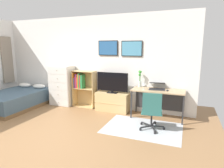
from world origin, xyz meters
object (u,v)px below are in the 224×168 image
Objects in this scene: wine_glass at (144,84)px; bookshelf at (82,86)px; desk at (158,94)px; bamboo_vase at (140,79)px; dresser at (62,85)px; television at (112,83)px; computer_mouse at (167,90)px; tv_stand at (113,102)px; laptop at (157,86)px; office_chair at (152,110)px; bed at (16,99)px.

bookshelf is at bearing 172.88° from wine_glass.
desk is 7.26× the size of wine_glass.
bookshelf reaches higher than desk.
dresser is at bearing -176.94° from bamboo_vase.
television is 1.51m from computer_mouse.
bookshelf is 1.17× the size of tv_stand.
television reaches higher than tv_stand.
office_chair is at bearing -94.81° from laptop.
bed is 1.78× the size of bookshelf.
dresser reaches higher than wine_glass.
bed is at bearing -164.96° from tv_stand.
laptop is (1.23, 0.02, 0.54)m from tv_stand.
bed is at bearing -165.38° from television.
tv_stand is at bearing -3.09° from bookshelf.
dresser is 0.95× the size of desk.
tv_stand is 1.04× the size of television.
wine_glass is at bearing -10.05° from television.
laptop is 4.60× the size of computer_mouse.
wine_glass is at bearing -11.38° from tv_stand.
bookshelf is 6.14× the size of wine_glass.
bookshelf is 2.49m from office_chair.
bed is at bearing -166.23° from bamboo_vase.
dresser reaches higher than office_chair.
laptop is (2.24, -0.04, 0.16)m from bookshelf.
bookshelf reaches higher than laptop.
desk is 2.91× the size of bamboo_vase.
laptop is at bearing -11.68° from bamboo_vase.
bookshelf reaches higher than bed.
wine_glass is (3.80, 0.58, 0.63)m from bed.
computer_mouse is (4.37, 0.63, 0.51)m from bed.
computer_mouse is at bearing 64.80° from office_chair.
television is 1.60m from office_chair.
office_chair is at bearing -3.38° from bed.
dresser is at bearing -179.95° from desk.
bed is at bearing -171.29° from wine_glass.
television is at bearing 174.40° from laptop.
tv_stand is 1.97× the size of laptop.
bed is at bearing -176.54° from laptop.
television is 0.77m from bamboo_vase.
television is 5.05× the size of wine_glass.
computer_mouse is at bearing -4.30° from bookshelf.
wine_glass is (-0.34, -0.18, 0.27)m from desk.
laptop is at bearing 9.59° from bed.
computer_mouse is (1.51, -0.11, -0.07)m from television.
bamboo_vase reaches higher than laptop.
desk is at bearing 9.09° from bed.
bookshelf is 10.63× the size of computer_mouse.
bed is 3.89m from wine_glass.
computer_mouse is (3.21, -0.12, 0.13)m from dresser.
desk is (1.28, 0.01, -0.22)m from television.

